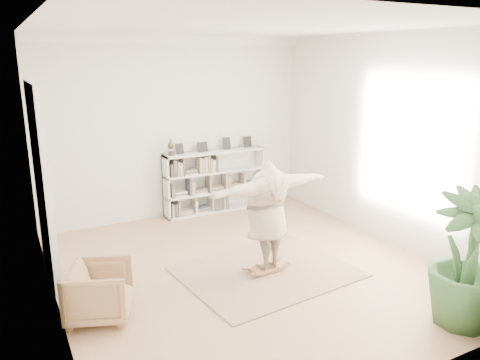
% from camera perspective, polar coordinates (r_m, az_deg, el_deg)
% --- Properties ---
extents(floor, '(6.00, 6.00, 0.00)m').
position_cam_1_polar(floor, '(7.39, 0.91, -10.77)').
color(floor, tan).
rests_on(floor, ground).
extents(room_shell, '(6.00, 6.00, 6.00)m').
position_cam_1_polar(room_shell, '(9.36, -8.02, 16.63)').
color(room_shell, silver).
rests_on(room_shell, floor).
extents(doors, '(0.09, 1.78, 2.92)m').
position_cam_1_polar(doors, '(7.39, -22.96, -0.43)').
color(doors, white).
rests_on(doors, floor).
extents(bookshelf, '(2.20, 0.35, 1.64)m').
position_cam_1_polar(bookshelf, '(9.86, -3.11, -0.24)').
color(bookshelf, silver).
rests_on(bookshelf, floor).
extents(armchair, '(1.00, 0.98, 0.71)m').
position_cam_1_polar(armchair, '(6.25, -16.77, -12.89)').
color(armchair, tan).
rests_on(armchair, floor).
extents(rug, '(2.70, 2.25, 0.02)m').
position_cam_1_polar(rug, '(7.30, 3.21, -11.06)').
color(rug, tan).
rests_on(rug, floor).
extents(rocker_board, '(0.53, 0.35, 0.11)m').
position_cam_1_polar(rocker_board, '(7.27, 3.22, -10.65)').
color(rocker_board, '#99643D').
rests_on(rocker_board, rug).
extents(person, '(2.11, 0.77, 1.68)m').
position_cam_1_polar(person, '(6.94, 3.33, -3.95)').
color(person, '#BCA98D').
rests_on(person, rocker_board).
extents(houseplant, '(1.20, 1.20, 1.68)m').
position_cam_1_polar(houseplant, '(6.29, 26.05, -8.71)').
color(houseplant, '#31582C').
rests_on(houseplant, floor).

